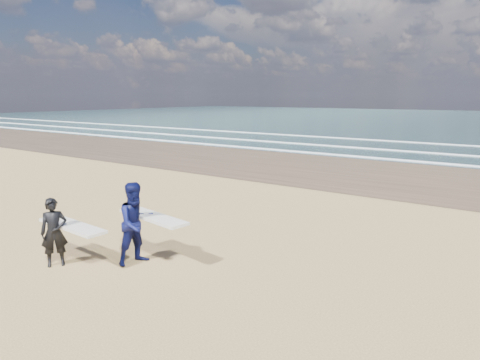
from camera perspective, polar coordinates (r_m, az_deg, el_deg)
The scene contains 2 objects.
surfer_near at distance 11.18m, azimuth -23.21°, elevation -6.29°, with size 2.23×1.05×1.67m.
surfer_far at distance 10.66m, azimuth -13.52°, elevation -5.59°, with size 2.25×1.35×2.01m.
Camera 1 is at (9.77, -4.66, 4.05)m, focal length 32.00 mm.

